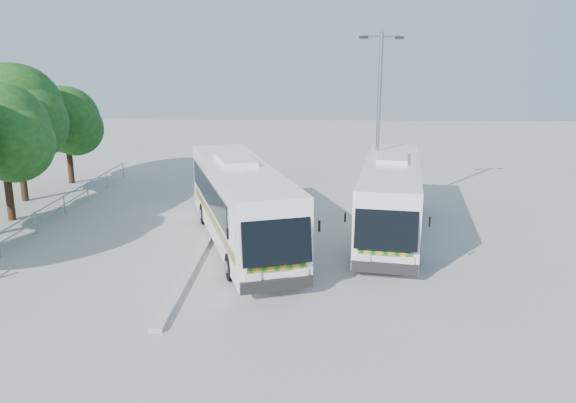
{
  "coord_description": "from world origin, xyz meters",
  "views": [
    {
      "loc": [
        1.97,
        -20.25,
        7.55
      ],
      "look_at": [
        1.15,
        2.3,
        1.76
      ],
      "focal_mm": 35.0,
      "sensor_mm": 36.0,
      "label": 1
    }
  ],
  "objects_px": {
    "tree_far_c": "(3,131)",
    "coach_adjacent": "(390,196)",
    "tree_far_e": "(67,120)",
    "coach_main": "(240,202)",
    "tree_far_d": "(17,112)",
    "lamppost": "(379,117)"
  },
  "relations": [
    {
      "from": "tree_far_c",
      "to": "coach_adjacent",
      "type": "bearing_deg",
      "value": -4.97
    },
    {
      "from": "tree_far_c",
      "to": "tree_far_e",
      "type": "xyz_separation_m",
      "value": [
        -0.51,
        8.2,
        -0.37
      ]
    },
    {
      "from": "coach_adjacent",
      "to": "tree_far_e",
      "type": "bearing_deg",
      "value": 161.32
    },
    {
      "from": "tree_far_c",
      "to": "tree_far_e",
      "type": "distance_m",
      "value": 8.22
    },
    {
      "from": "tree_far_e",
      "to": "coach_main",
      "type": "xyz_separation_m",
      "value": [
        11.84,
        -11.36,
        -2.07
      ]
    },
    {
      "from": "tree_far_e",
      "to": "tree_far_c",
      "type": "bearing_deg",
      "value": -86.46
    },
    {
      "from": "tree_far_e",
      "to": "coach_main",
      "type": "bearing_deg",
      "value": -43.81
    },
    {
      "from": "tree_far_e",
      "to": "coach_adjacent",
      "type": "height_order",
      "value": "tree_far_e"
    },
    {
      "from": "tree_far_c",
      "to": "coach_adjacent",
      "type": "height_order",
      "value": "tree_far_c"
    },
    {
      "from": "tree_far_e",
      "to": "tree_far_d",
      "type": "bearing_deg",
      "value": -98.63
    },
    {
      "from": "tree_far_e",
      "to": "coach_adjacent",
      "type": "xyz_separation_m",
      "value": [
        18.19,
        -9.74,
        -2.15
      ]
    },
    {
      "from": "tree_far_c",
      "to": "tree_far_d",
      "type": "bearing_deg",
      "value": 107.83
    },
    {
      "from": "tree_far_d",
      "to": "coach_adjacent",
      "type": "bearing_deg",
      "value": -15.5
    },
    {
      "from": "tree_far_e",
      "to": "lamppost",
      "type": "bearing_deg",
      "value": -19.6
    },
    {
      "from": "tree_far_e",
      "to": "coach_main",
      "type": "distance_m",
      "value": 16.53
    },
    {
      "from": "tree_far_d",
      "to": "coach_main",
      "type": "relative_size",
      "value": 0.61
    },
    {
      "from": "tree_far_d",
      "to": "tree_far_e",
      "type": "relative_size",
      "value": 1.24
    },
    {
      "from": "tree_far_e",
      "to": "coach_main",
      "type": "height_order",
      "value": "tree_far_e"
    },
    {
      "from": "tree_far_d",
      "to": "coach_main",
      "type": "xyz_separation_m",
      "value": [
        12.52,
        -6.86,
        -3.0
      ]
    },
    {
      "from": "coach_main",
      "to": "coach_adjacent",
      "type": "bearing_deg",
      "value": -3.59
    },
    {
      "from": "coach_main",
      "to": "lamppost",
      "type": "relative_size",
      "value": 1.39
    },
    {
      "from": "tree_far_c",
      "to": "tree_far_d",
      "type": "height_order",
      "value": "tree_far_d"
    }
  ]
}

